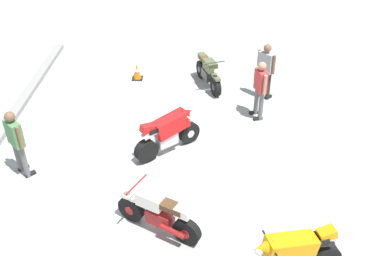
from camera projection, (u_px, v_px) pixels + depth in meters
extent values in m
plane|color=#9E9E99|center=(165.00, 156.00, 11.23)|extent=(40.00, 40.00, 0.00)
cylinder|color=black|center=(189.00, 133.00, 11.60)|extent=(0.50, 0.57, 0.60)
cylinder|color=black|center=(146.00, 151.00, 10.92)|extent=(0.55, 0.61, 0.60)
cylinder|color=silver|center=(189.00, 133.00, 11.60)|extent=(0.27, 0.28, 0.21)
cylinder|color=silver|center=(146.00, 151.00, 10.92)|extent=(0.27, 0.28, 0.21)
cube|color=silver|center=(167.00, 139.00, 11.18)|extent=(0.57, 0.61, 0.32)
cube|color=red|center=(171.00, 124.00, 11.03)|extent=(0.89, 1.00, 0.57)
cone|color=red|center=(187.00, 113.00, 11.21)|extent=(0.49, 0.49, 0.39)
cube|color=black|center=(158.00, 127.00, 10.79)|extent=(0.57, 0.63, 0.12)
cube|color=red|center=(147.00, 128.00, 10.60)|extent=(0.39, 0.41, 0.23)
cylinder|color=silver|center=(151.00, 135.00, 10.67)|extent=(0.31, 0.37, 0.17)
cylinder|color=silver|center=(148.00, 132.00, 10.77)|extent=(0.31, 0.37, 0.17)
cylinder|color=silver|center=(183.00, 114.00, 11.13)|extent=(0.57, 0.46, 0.04)
sphere|color=silver|center=(190.00, 113.00, 11.28)|extent=(0.16, 0.16, 0.16)
cylinder|color=black|center=(216.00, 87.00, 13.76)|extent=(0.62, 0.35, 0.60)
cylinder|color=black|center=(201.00, 69.00, 14.83)|extent=(0.62, 0.35, 0.60)
cylinder|color=#333333|center=(216.00, 87.00, 13.76)|extent=(0.26, 0.24, 0.21)
cylinder|color=#333333|center=(201.00, 69.00, 14.83)|extent=(0.26, 0.24, 0.21)
cube|color=#333333|center=(208.00, 74.00, 14.28)|extent=(0.62, 0.45, 0.32)
cube|color=#515B38|center=(210.00, 66.00, 13.90)|extent=(0.63, 0.49, 0.30)
cube|color=#515B38|center=(216.00, 77.00, 13.58)|extent=(0.47, 0.30, 0.08)
cube|color=brown|center=(205.00, 59.00, 14.24)|extent=(0.65, 0.44, 0.12)
cube|color=#515B38|center=(202.00, 56.00, 14.49)|extent=(0.37, 0.31, 0.18)
cylinder|color=#333333|center=(208.00, 70.00, 14.67)|extent=(0.56, 0.29, 0.16)
cylinder|color=#333333|center=(214.00, 63.00, 13.50)|extent=(0.27, 0.67, 0.04)
sphere|color=silver|center=(216.00, 71.00, 13.44)|extent=(0.16, 0.16, 0.16)
cylinder|color=black|center=(131.00, 208.00, 9.21)|extent=(0.43, 0.60, 0.60)
cylinder|color=black|center=(187.00, 232.00, 8.66)|extent=(0.43, 0.60, 0.60)
cylinder|color=maroon|center=(131.00, 208.00, 9.21)|extent=(0.26, 0.27, 0.21)
cylinder|color=maroon|center=(187.00, 232.00, 8.66)|extent=(0.26, 0.27, 0.21)
cube|color=maroon|center=(160.00, 217.00, 8.86)|extent=(0.51, 0.63, 0.32)
cube|color=white|center=(151.00, 199.00, 8.72)|extent=(0.55, 0.64, 0.30)
cube|color=white|center=(130.00, 197.00, 9.03)|extent=(0.35, 0.46, 0.08)
cube|color=#4C331E|center=(170.00, 206.00, 8.53)|extent=(0.51, 0.65, 0.12)
cube|color=white|center=(183.00, 212.00, 8.42)|extent=(0.35, 0.39, 0.18)
cylinder|color=maroon|center=(173.00, 231.00, 8.60)|extent=(0.36, 0.54, 0.16)
cylinder|color=maroon|center=(136.00, 184.00, 8.72)|extent=(0.63, 0.37, 0.04)
sphere|color=silver|center=(128.00, 188.00, 8.92)|extent=(0.16, 0.16, 0.16)
cube|color=orange|center=(290.00, 247.00, 7.69)|extent=(0.62, 1.05, 0.57)
cone|color=orange|center=(263.00, 248.00, 7.49)|extent=(0.43, 0.44, 0.39)
cube|color=black|center=(311.00, 240.00, 7.74)|extent=(0.42, 0.65, 0.12)
cube|color=orange|center=(327.00, 234.00, 7.76)|extent=(0.31, 0.39, 0.23)
cylinder|color=black|center=(320.00, 238.00, 7.91)|extent=(0.20, 0.40, 0.17)
cylinder|color=black|center=(325.00, 244.00, 7.78)|extent=(0.20, 0.40, 0.17)
cylinder|color=black|center=(271.00, 245.00, 7.51)|extent=(0.68, 0.23, 0.04)
sphere|color=silver|center=(259.00, 251.00, 7.50)|extent=(0.16, 0.16, 0.16)
cylinder|color=#59595B|center=(256.00, 101.00, 12.75)|extent=(0.16, 0.16, 0.87)
cube|color=black|center=(253.00, 113.00, 12.96)|extent=(0.17, 0.28, 0.08)
cylinder|color=#59595B|center=(261.00, 107.00, 12.47)|extent=(0.16, 0.16, 0.87)
cube|color=black|center=(258.00, 118.00, 12.68)|extent=(0.17, 0.28, 0.08)
cube|color=#B23333|center=(261.00, 81.00, 12.20)|extent=(0.53, 0.34, 0.62)
cylinder|color=tan|center=(257.00, 76.00, 12.43)|extent=(0.11, 0.11, 0.58)
cylinder|color=tan|center=(265.00, 85.00, 11.96)|extent=(0.11, 0.11, 0.58)
sphere|color=tan|center=(262.00, 66.00, 11.95)|extent=(0.24, 0.24, 0.24)
cylinder|color=#262628|center=(268.00, 86.00, 13.49)|extent=(0.18, 0.18, 0.88)
cube|color=black|center=(268.00, 97.00, 13.75)|extent=(0.25, 0.26, 0.08)
cylinder|color=#262628|center=(260.00, 82.00, 13.71)|extent=(0.18, 0.18, 0.88)
cube|color=black|center=(260.00, 93.00, 13.96)|extent=(0.25, 0.26, 0.08)
cube|color=#99999E|center=(266.00, 62.00, 13.18)|extent=(0.51, 0.50, 0.62)
cylinder|color=brown|center=(274.00, 65.00, 12.99)|extent=(0.13, 0.13, 0.59)
cylinder|color=brown|center=(259.00, 59.00, 13.35)|extent=(0.13, 0.13, 0.59)
sphere|color=brown|center=(268.00, 48.00, 12.93)|extent=(0.24, 0.24, 0.24)
cylinder|color=#59595B|center=(25.00, 162.00, 10.31)|extent=(0.18, 0.18, 0.87)
cube|color=black|center=(30.00, 174.00, 10.57)|extent=(0.25, 0.25, 0.08)
cylinder|color=#59595B|center=(18.00, 156.00, 10.52)|extent=(0.18, 0.18, 0.87)
cube|color=black|center=(24.00, 168.00, 10.77)|extent=(0.25, 0.25, 0.08)
cube|color=#4C7F4C|center=(14.00, 133.00, 10.01)|extent=(0.50, 0.50, 0.62)
cylinder|color=brown|center=(20.00, 138.00, 9.82)|extent=(0.13, 0.13, 0.58)
cylinder|color=brown|center=(8.00, 128.00, 10.17)|extent=(0.13, 0.13, 0.58)
sphere|color=brown|center=(10.00, 117.00, 9.75)|extent=(0.24, 0.24, 0.24)
cube|color=black|center=(137.00, 78.00, 14.88)|extent=(0.36, 0.36, 0.03)
cone|color=orange|center=(137.00, 71.00, 14.73)|extent=(0.28, 0.28, 0.50)
cylinder|color=white|center=(137.00, 70.00, 14.71)|extent=(0.19, 0.19, 0.08)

